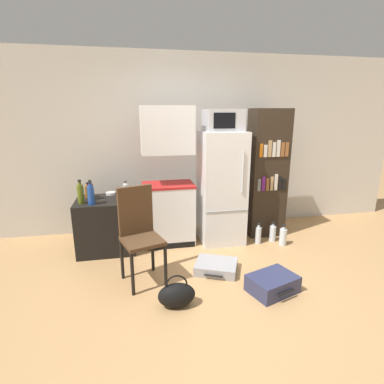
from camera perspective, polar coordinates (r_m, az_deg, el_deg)
ground_plane at (r=3.34m, az=8.69°, el=-18.09°), size 24.00×24.00×0.00m
wall_back at (r=4.80m, az=3.51°, el=9.23°), size 6.40×0.10×2.67m
side_table at (r=4.19m, az=-15.95°, el=-5.99°), size 0.74×0.62×0.71m
kitchen_hutch at (r=4.12m, az=-4.59°, el=1.67°), size 0.70×0.48×1.89m
refrigerator at (r=4.23m, az=5.58°, el=0.81°), size 0.60×0.62×1.57m
microwave at (r=4.10m, az=5.92°, el=13.46°), size 0.49×0.43×0.29m
bookshelf at (r=4.55m, az=14.03°, el=3.39°), size 0.53×0.38×1.86m
bottle_milk_white at (r=4.28m, az=-12.49°, el=0.67°), size 0.07×0.07×0.18m
bottle_amber_beer at (r=4.20m, az=-19.15°, el=0.13°), size 0.09×0.09×0.21m
bottle_blue_soda at (r=3.88m, az=-18.70°, el=-0.50°), size 0.08×0.08×0.29m
bottle_wine_dark at (r=4.10m, az=-18.76°, el=0.10°), size 0.08×0.08×0.26m
bottle_olive_oil at (r=3.96m, az=-20.45°, el=-0.30°), size 0.08×0.08×0.30m
bowl at (r=4.28m, az=-15.24°, el=-0.27°), size 0.13×0.13×0.04m
chair at (r=3.31m, az=-10.12°, el=-6.57°), size 0.50×0.51×1.05m
suitcase_large_flat at (r=3.63m, az=4.62°, el=-13.98°), size 0.58×0.54×0.11m
suitcase_small_flat at (r=3.36m, az=15.09°, el=-16.50°), size 0.57×0.48×0.18m
handbag at (r=3.03m, az=-2.95°, el=-18.97°), size 0.36×0.20×0.33m
water_bottle_front at (r=4.42m, az=16.95°, el=-8.11°), size 0.10×0.10×0.30m
water_bottle_middle at (r=4.52m, az=15.12°, el=-7.56°), size 0.09×0.09×0.29m
water_bottle_back at (r=4.39m, az=12.51°, el=-7.94°), size 0.08×0.08×0.30m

